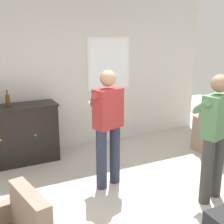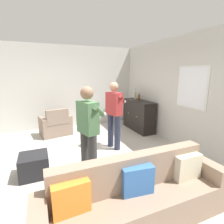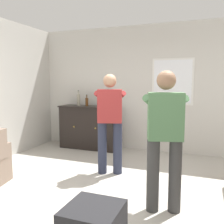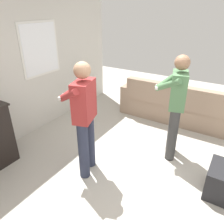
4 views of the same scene
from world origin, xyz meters
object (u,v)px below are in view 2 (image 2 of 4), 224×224
(bottle_wine_green, at_px, (135,95))
(person_standing_left, at_px, (114,112))
(couch, at_px, (138,199))
(bottle_liquor_amber, at_px, (139,97))
(armchair, at_px, (56,126))
(sideboard_cabinet, at_px, (138,115))
(person_standing_right, at_px, (89,129))
(ottoman, at_px, (34,165))

(bottle_wine_green, xyz_separation_m, person_standing_left, (1.33, -1.37, -0.20))
(couch, distance_m, bottle_wine_green, 4.18)
(bottle_liquor_amber, bearing_deg, person_standing_left, -51.08)
(armchair, relative_size, bottle_liquor_amber, 3.80)
(sideboard_cabinet, distance_m, person_standing_right, 3.14)
(couch, height_order, sideboard_cabinet, sideboard_cabinet)
(person_standing_right, bearing_deg, bottle_wine_green, 135.92)
(armchair, xyz_separation_m, person_standing_left, (1.57, 1.28, 0.65))
(sideboard_cabinet, bearing_deg, bottle_liquor_amber, 147.28)
(couch, distance_m, person_standing_right, 1.36)
(armchair, height_order, ottoman, armchair)
(armchair, relative_size, bottle_wine_green, 2.75)
(sideboard_cabinet, xyz_separation_m, person_standing_right, (2.11, -2.29, 0.44))
(ottoman, relative_size, person_standing_left, 0.30)
(bottle_wine_green, xyz_separation_m, ottoman, (1.89, -3.25, -0.93))
(bottle_wine_green, bearing_deg, bottle_liquor_amber, 7.05)
(sideboard_cabinet, height_order, bottle_liquor_amber, bottle_liquor_amber)
(armchair, relative_size, person_standing_left, 0.59)
(armchair, distance_m, person_standing_right, 2.73)
(ottoman, distance_m, person_standing_right, 1.29)
(sideboard_cabinet, relative_size, bottle_wine_green, 3.87)
(sideboard_cabinet, height_order, person_standing_left, person_standing_left)
(couch, relative_size, ottoman, 4.83)
(bottle_liquor_amber, height_order, person_standing_right, person_standing_right)
(bottle_liquor_amber, bearing_deg, sideboard_cabinet, -32.72)
(ottoman, height_order, person_standing_left, person_standing_left)
(bottle_liquor_amber, relative_size, person_standing_left, 0.15)
(bottle_liquor_amber, bearing_deg, couch, -31.25)
(armchair, xyz_separation_m, bottle_liquor_amber, (0.45, 2.67, 0.81))
(person_standing_left, bearing_deg, ottoman, -73.25)
(bottle_liquor_amber, bearing_deg, person_standing_right, -46.95)
(armchair, bearing_deg, ottoman, -15.68)
(couch, bearing_deg, armchair, -170.66)
(bottle_wine_green, relative_size, ottoman, 0.70)
(couch, relative_size, bottle_liquor_amber, 9.49)
(ottoman, relative_size, person_standing_right, 0.30)
(armchair, relative_size, ottoman, 1.93)
(armchair, distance_m, bottle_wine_green, 2.79)
(couch, bearing_deg, bottle_liquor_amber, 148.75)
(sideboard_cabinet, distance_m, bottle_liquor_amber, 0.60)
(couch, xyz_separation_m, person_standing_left, (-2.25, 0.65, 0.59))
(sideboard_cabinet, distance_m, ottoman, 3.62)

